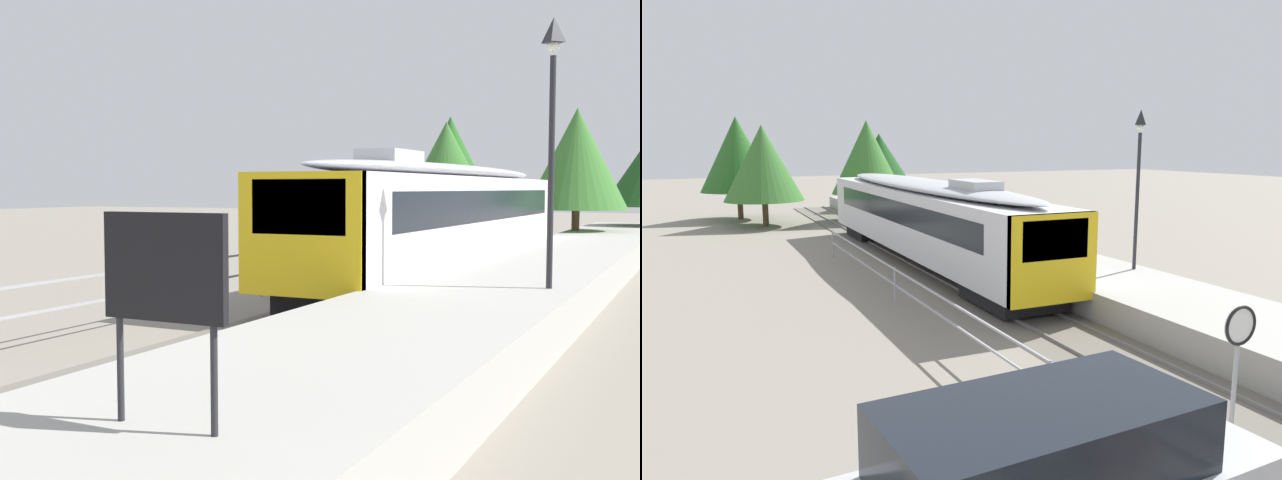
{
  "view_description": "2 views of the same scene",
  "coord_description": "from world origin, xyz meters",
  "views": [
    {
      "loc": [
        7.46,
        2.81,
        2.89
      ],
      "look_at": [
        0.0,
        17.88,
        1.8
      ],
      "focal_mm": 44.46,
      "sensor_mm": 36.0,
      "label": 1
    },
    {
      "loc": [
        -9.04,
        3.36,
        5.12
      ],
      "look_at": [
        -1.0,
        20.88,
        2.0
      ],
      "focal_mm": 33.26,
      "sensor_mm": 36.0,
      "label": 2
    }
  ],
  "objects": [
    {
      "name": "tree_distant_left",
      "position": [
        -4.83,
        42.23,
        3.97
      ],
      "size": [
        4.87,
        4.87,
        6.32
      ],
      "color": "brown",
      "rests_on": "ground"
    },
    {
      "name": "ground_plane",
      "position": [
        -3.0,
        22.0,
        0.0
      ],
      "size": [
        160.0,
        160.0,
        0.0
      ],
      "primitive_type": "plane",
      "color": "gray"
    },
    {
      "name": "station_platform",
      "position": [
        3.25,
        22.0,
        0.45
      ],
      "size": [
        3.9,
        60.0,
        0.9
      ],
      "primitive_type": "cube",
      "color": "#A8A59E",
      "rests_on": "ground"
    },
    {
      "name": "tree_distant_centre",
      "position": [
        4.59,
        48.57,
        3.93
      ],
      "size": [
        5.08,
        5.08,
        5.94
      ],
      "color": "brown",
      "rests_on": "ground"
    },
    {
      "name": "track_rails",
      "position": [
        0.0,
        22.0,
        0.03
      ],
      "size": [
        3.2,
        60.0,
        0.14
      ],
      "color": "#6B665B",
      "rests_on": "ground"
    },
    {
      "name": "platform_lamp_mid_platform",
      "position": [
        4.59,
        18.94,
        4.62
      ],
      "size": [
        0.34,
        0.34,
        5.35
      ],
      "color": "#232328",
      "rests_on": "station_platform"
    },
    {
      "name": "carpark_fence",
      "position": [
        -3.3,
        12.0,
        0.91
      ],
      "size": [
        0.06,
        36.06,
        1.25
      ],
      "color": "#9EA0A5",
      "rests_on": "ground"
    },
    {
      "name": "tree_behind_carpark",
      "position": [
        1.69,
        41.76,
        4.29
      ],
      "size": [
        4.7,
        4.7,
        6.7
      ],
      "color": "brown",
      "rests_on": "ground"
    },
    {
      "name": "commuter_train",
      "position": [
        0.0,
        26.9,
        2.15
      ],
      "size": [
        2.82,
        20.28,
        3.74
      ],
      "color": "silver",
      "rests_on": "track_rails"
    },
    {
      "name": "tree_behind_station_far",
      "position": [
        -5.98,
        46.68,
        4.45
      ],
      "size": [
        4.95,
        4.95,
        6.99
      ],
      "color": "brown",
      "rests_on": "ground"
    },
    {
      "name": "speed_limit_sign",
      "position": [
        -1.86,
        9.25,
        2.12
      ],
      "size": [
        0.61,
        0.1,
        2.81
      ],
      "color": "#9EA0A5",
      "rests_on": "ground"
    }
  ]
}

